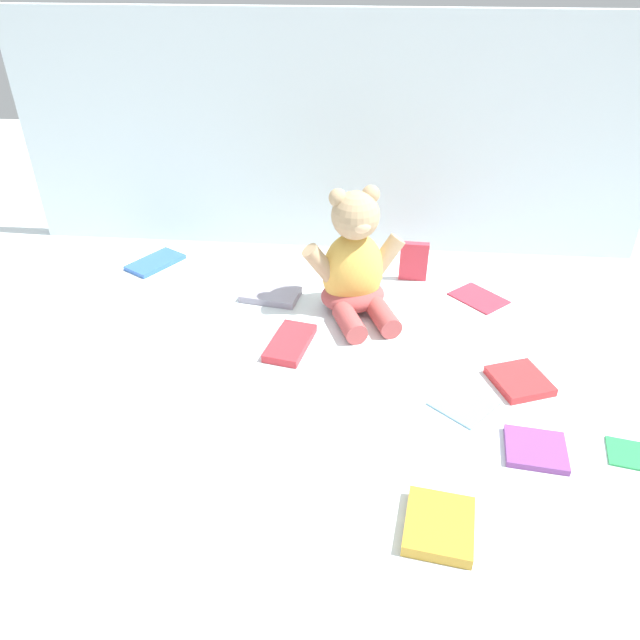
{
  "coord_description": "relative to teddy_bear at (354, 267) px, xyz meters",
  "views": [
    {
      "loc": [
        0.11,
        -1.04,
        0.71
      ],
      "look_at": [
        0.02,
        -0.1,
        0.1
      ],
      "focal_mm": 33.48,
      "sensor_mm": 36.0,
      "label": 1
    }
  ],
  "objects": [
    {
      "name": "ground_plane",
      "position": [
        -0.08,
        -0.11,
        -0.1
      ],
      "size": [
        3.2,
        3.2,
        0.0
      ],
      "primitive_type": "plane",
      "color": "silver"
    },
    {
      "name": "backdrop_drape",
      "position": [
        -0.08,
        0.32,
        0.18
      ],
      "size": [
        1.57,
        0.03,
        0.58
      ],
      "primitive_type": "cube",
      "color": "silver",
      "rests_on": "ground_plane"
    },
    {
      "name": "teddy_bear",
      "position": [
        0.0,
        0.0,
        0.0
      ],
      "size": [
        0.23,
        0.24,
        0.28
      ],
      "rotation": [
        0.0,
        0.0,
        0.37
      ],
      "color": "#E5B24C",
      "rests_on": "ground_plane"
    },
    {
      "name": "book_case_0",
      "position": [
        -0.12,
        -0.16,
        -0.1
      ],
      "size": [
        0.1,
        0.15,
        0.02
      ],
      "primitive_type": "cube",
      "rotation": [
        0.0,
        0.0,
        6.08
      ],
      "color": "red",
      "rests_on": "ground_plane"
    },
    {
      "name": "book_case_1",
      "position": [
        0.32,
        -0.42,
        -0.1
      ],
      "size": [
        0.11,
        0.1,
        0.01
      ],
      "primitive_type": "cube",
      "rotation": [
        0.0,
        0.0,
        4.6
      ],
      "color": "#813F8F",
      "rests_on": "ground_plane"
    },
    {
      "name": "book_case_2",
      "position": [
        0.21,
        -0.31,
        -0.1
      ],
      "size": [
        0.13,
        0.13,
        0.01
      ],
      "primitive_type": "cube",
      "rotation": [
        0.0,
        0.0,
        4.01
      ],
      "color": "#82B7D5",
      "rests_on": "ground_plane"
    },
    {
      "name": "book_case_3",
      "position": [
        -0.19,
        0.03,
        -0.1
      ],
      "size": [
        0.14,
        0.1,
        0.02
      ],
      "primitive_type": "cube",
      "rotation": [
        0.0,
        0.0,
        4.55
      ],
      "color": "#918B9E",
      "rests_on": "ground_plane"
    },
    {
      "name": "book_case_5",
      "position": [
        0.29,
        0.07,
        -0.1
      ],
      "size": [
        0.14,
        0.14,
        0.01
      ],
      "primitive_type": "cube",
      "rotation": [
        0.0,
        0.0,
        3.9
      ],
      "color": "#BC2E41",
      "rests_on": "ground_plane"
    },
    {
      "name": "book_case_6",
      "position": [
        -0.51,
        0.17,
        -0.1
      ],
      "size": [
        0.14,
        0.16,
        0.01
      ],
      "primitive_type": "cube",
      "rotation": [
        0.0,
        0.0,
        5.74
      ],
      "color": "blue",
      "rests_on": "ground_plane"
    },
    {
      "name": "book_case_7",
      "position": [
        0.15,
        -0.59,
        -0.09
      ],
      "size": [
        0.11,
        0.12,
        0.02
      ],
      "primitive_type": "cube",
      "rotation": [
        0.0,
        0.0,
        6.14
      ],
      "color": "gold",
      "rests_on": "ground_plane"
    },
    {
      "name": "book_case_8",
      "position": [
        0.14,
        0.15,
        -0.05
      ],
      "size": [
        0.07,
        0.03,
        0.1
      ],
      "primitive_type": "cube",
      "rotation": [
        0.07,
        0.0,
        -0.05
      ],
      "color": "#D43445",
      "rests_on": "ground_plane"
    },
    {
      "name": "book_case_9",
      "position": [
        0.32,
        -0.24,
        -0.1
      ],
      "size": [
        0.12,
        0.13,
        0.02
      ],
      "primitive_type": "cube",
      "rotation": [
        0.0,
        0.0,
        3.51
      ],
      "color": "red",
      "rests_on": "ground_plane"
    }
  ]
}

